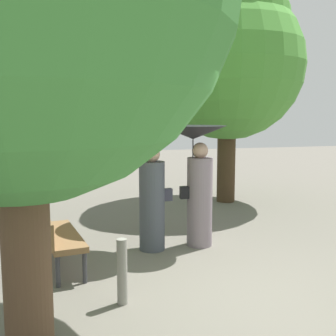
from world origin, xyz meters
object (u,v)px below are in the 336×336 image
object	(u,v)px
person_left	(147,157)
park_bench	(56,233)
tree_near_right	(228,52)
path_marker_post	(122,272)
person_right	(196,167)

from	to	relation	value
person_left	park_bench	world-z (taller)	person_left
tree_near_right	path_marker_post	distance (m)	6.84
person_left	tree_near_right	size ratio (longest dim) A/B	0.36
person_left	path_marker_post	world-z (taller)	person_left
person_left	park_bench	xyz separation A→B (m)	(-1.42, -0.45, -1.00)
person_left	person_right	bearing A→B (deg)	-92.31
park_bench	path_marker_post	size ratio (longest dim) A/B	2.02
tree_near_right	person_right	bearing A→B (deg)	-121.07
person_left	park_bench	bearing A→B (deg)	104.65
person_right	tree_near_right	world-z (taller)	tree_near_right
person_left	tree_near_right	xyz separation A→B (m)	(2.72, 3.15, 2.14)
park_bench	person_right	bearing A→B (deg)	-86.51
person_right	path_marker_post	bearing A→B (deg)	136.87
path_marker_post	person_left	bearing A→B (deg)	68.70
person_left	person_right	xyz separation A→B (m)	(0.83, 0.01, -0.20)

